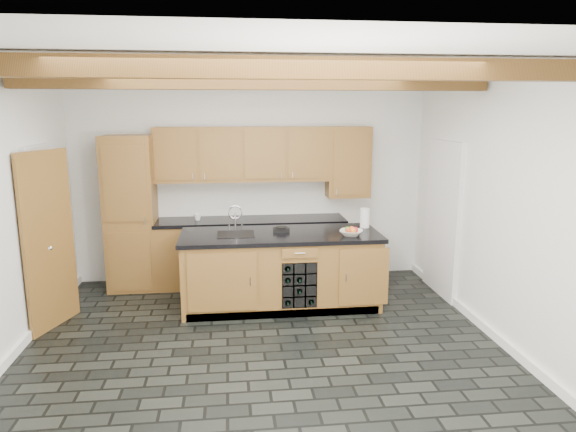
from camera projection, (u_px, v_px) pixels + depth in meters
name	position (u px, v px, depth m)	size (l,w,h in m)	color
ground	(264.00, 352.00, 5.23)	(5.00, 5.00, 0.00)	black
room_shell	(251.00, 196.00, 5.43)	(5.01, 5.00, 5.00)	white
back_cabinetry	(226.00, 216.00, 7.16)	(3.65, 0.62, 2.20)	brown
island	(281.00, 270.00, 6.42)	(2.48, 0.96, 0.93)	brown
faucet	(236.00, 231.00, 6.30)	(0.45, 0.40, 0.34)	black
kitchen_scale	(281.00, 229.00, 6.42)	(0.22, 0.14, 0.06)	black
fruit_bowl	(351.00, 233.00, 6.21)	(0.28, 0.28, 0.07)	beige
fruit_cluster	(351.00, 230.00, 6.21)	(0.16, 0.17, 0.07)	red
paper_towel	(365.00, 218.00, 6.63)	(0.12, 0.12, 0.25)	white
mug	(198.00, 217.00, 7.09)	(0.10, 0.10, 0.09)	white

